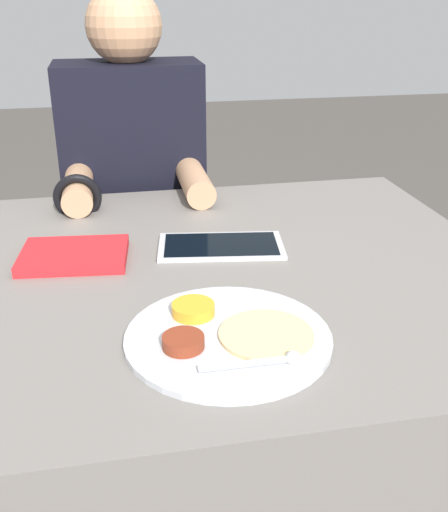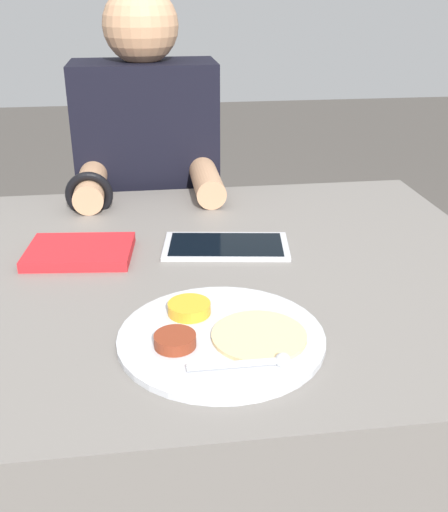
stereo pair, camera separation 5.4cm
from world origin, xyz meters
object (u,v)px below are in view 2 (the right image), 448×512
red_notebook (80,252)px  tablet_device (226,246)px  person_diner (152,235)px  thali_tray (221,336)px

red_notebook → tablet_device: 0.29m
tablet_device → person_diner: person_diner is taller
thali_tray → red_notebook: thali_tray is taller
thali_tray → tablet_device: thali_tray is taller
thali_tray → tablet_device: (0.05, 0.33, -0.00)m
thali_tray → person_diner: bearing=95.9°
thali_tray → tablet_device: bearing=80.8°
tablet_device → person_diner: 0.58m
red_notebook → tablet_device: bearing=0.2°
thali_tray → tablet_device: size_ratio=1.16×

